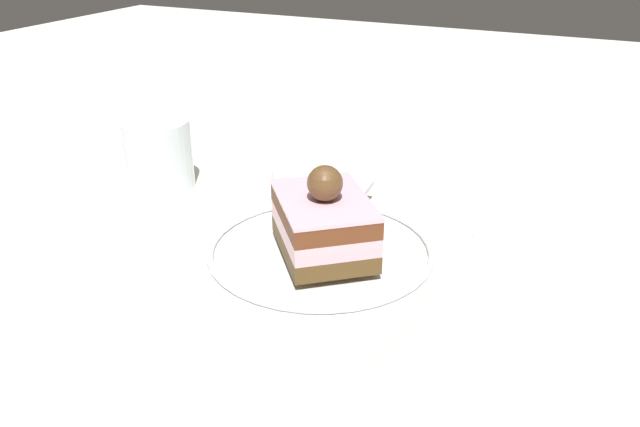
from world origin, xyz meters
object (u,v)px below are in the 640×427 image
at_px(cake_slice, 324,222).
at_px(drink_glass_near, 159,158).
at_px(whipped_cream_dollop, 297,181).
at_px(dessert_plate, 320,254).
at_px(fork, 353,206).

bearing_deg(cake_slice, drink_glass_near, 159.86).
height_order(whipped_cream_dollop, drink_glass_near, whipped_cream_dollop).
xyz_separation_m(dessert_plate, cake_slice, (0.01, -0.01, 0.04)).
bearing_deg(fork, whipped_cream_dollop, -152.41).
xyz_separation_m(cake_slice, drink_glass_near, (-0.24, 0.09, -0.01)).
xyz_separation_m(dessert_plate, fork, (-0.00, 0.08, 0.01)).
xyz_separation_m(whipped_cream_dollop, drink_glass_near, (-0.18, 0.03, -0.01)).
relative_size(dessert_plate, whipped_cream_dollop, 3.81).
bearing_deg(dessert_plate, cake_slice, -48.05).
height_order(fork, drink_glass_near, drink_glass_near).
bearing_deg(drink_glass_near, cake_slice, -20.14).
bearing_deg(dessert_plate, drink_glass_near, 161.03).
relative_size(cake_slice, whipped_cream_dollop, 2.07).
xyz_separation_m(cake_slice, whipped_cream_dollop, (-0.06, 0.06, 0.00)).
relative_size(cake_slice, fork, 1.02).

